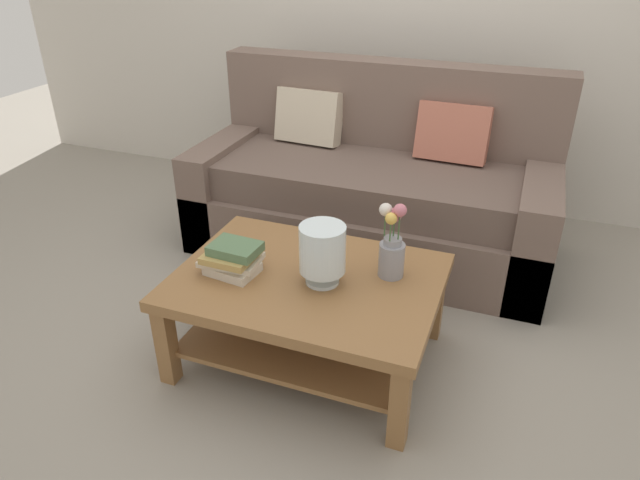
{
  "coord_description": "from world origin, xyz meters",
  "views": [
    {
      "loc": [
        0.78,
        -2.26,
        1.74
      ],
      "look_at": [
        0.01,
        -0.2,
        0.53
      ],
      "focal_mm": 32.04,
      "sensor_mm": 36.0,
      "label": 1
    }
  ],
  "objects_px": {
    "couch": "(373,189)",
    "coffee_table": "(308,299)",
    "book_stack_main": "(233,258)",
    "flower_pitcher": "(392,247)",
    "glass_hurricane_vase": "(322,250)"
  },
  "relations": [
    {
      "from": "couch",
      "to": "coffee_table",
      "type": "height_order",
      "value": "couch"
    },
    {
      "from": "coffee_table",
      "to": "book_stack_main",
      "type": "distance_m",
      "value": 0.37
    },
    {
      "from": "couch",
      "to": "flower_pitcher",
      "type": "xyz_separation_m",
      "value": [
        0.36,
        -1.0,
        0.2
      ]
    },
    {
      "from": "flower_pitcher",
      "to": "couch",
      "type": "bearing_deg",
      "value": 109.79
    },
    {
      "from": "book_stack_main",
      "to": "flower_pitcher",
      "type": "bearing_deg",
      "value": 18.21
    },
    {
      "from": "book_stack_main",
      "to": "glass_hurricane_vase",
      "type": "height_order",
      "value": "glass_hurricane_vase"
    },
    {
      "from": "book_stack_main",
      "to": "flower_pitcher",
      "type": "relative_size",
      "value": 0.77
    },
    {
      "from": "coffee_table",
      "to": "glass_hurricane_vase",
      "type": "distance_m",
      "value": 0.28
    },
    {
      "from": "flower_pitcher",
      "to": "coffee_table",
      "type": "bearing_deg",
      "value": -157.28
    },
    {
      "from": "glass_hurricane_vase",
      "to": "coffee_table",
      "type": "bearing_deg",
      "value": 166.26
    },
    {
      "from": "coffee_table",
      "to": "glass_hurricane_vase",
      "type": "bearing_deg",
      "value": -13.74
    },
    {
      "from": "coffee_table",
      "to": "couch",
      "type": "bearing_deg",
      "value": 91.64
    },
    {
      "from": "coffee_table",
      "to": "flower_pitcher",
      "type": "xyz_separation_m",
      "value": [
        0.33,
        0.14,
        0.25
      ]
    },
    {
      "from": "couch",
      "to": "book_stack_main",
      "type": "bearing_deg",
      "value": -103.19
    },
    {
      "from": "coffee_table",
      "to": "glass_hurricane_vase",
      "type": "xyz_separation_m",
      "value": [
        0.07,
        -0.02,
        0.27
      ]
    }
  ]
}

